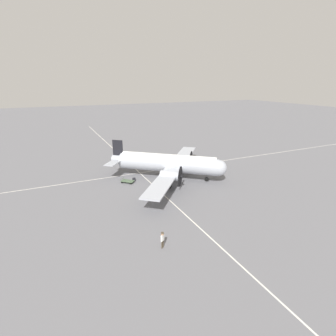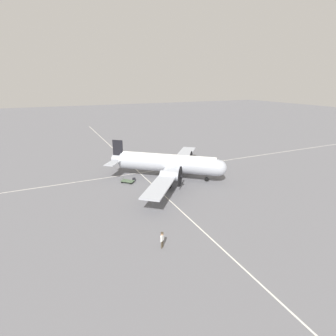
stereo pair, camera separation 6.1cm
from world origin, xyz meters
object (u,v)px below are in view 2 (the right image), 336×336
at_px(airliner_main, 171,163).
at_px(baggage_cart, 127,181).
at_px(suitcase_near_door, 134,179).
at_px(crew_foreground, 162,238).

height_order(airliner_main, baggage_cart, airliner_main).
xyz_separation_m(suitcase_near_door, baggage_cart, (1.15, 0.24, -0.00)).
relative_size(crew_foreground, baggage_cart, 0.74).
relative_size(airliner_main, crew_foreground, 13.13).
bearing_deg(suitcase_near_door, baggage_cart, 11.70).
xyz_separation_m(airliner_main, crew_foreground, (8.96, 17.08, -1.51)).
relative_size(crew_foreground, suitcase_near_door, 2.80).
xyz_separation_m(airliner_main, baggage_cart, (7.10, -0.95, -2.28)).
height_order(crew_foreground, suitcase_near_door, crew_foreground).
bearing_deg(suitcase_near_door, crew_foreground, 80.62).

